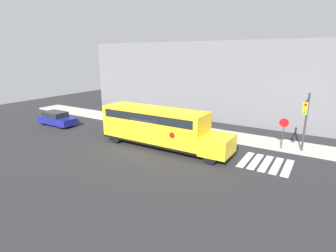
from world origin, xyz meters
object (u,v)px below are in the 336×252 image
school_bus (159,126)px  parked_car (57,119)px  traffic_light (306,116)px  stop_sign (283,129)px

school_bus → parked_car: size_ratio=2.50×
school_bus → parked_car: school_bus is taller
parked_car → school_bus: bearing=0.2°
parked_car → traffic_light: size_ratio=0.95×
school_bus → parked_car: (-13.02, -0.05, -1.08)m
parked_car → stop_sign: (21.71, 4.46, 1.01)m
parked_car → stop_sign: bearing=11.6°
school_bus → traffic_light: (10.12, 3.84, 1.26)m
parked_car → traffic_light: (23.14, 3.89, 2.34)m
stop_sign → school_bus: bearing=-153.1°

